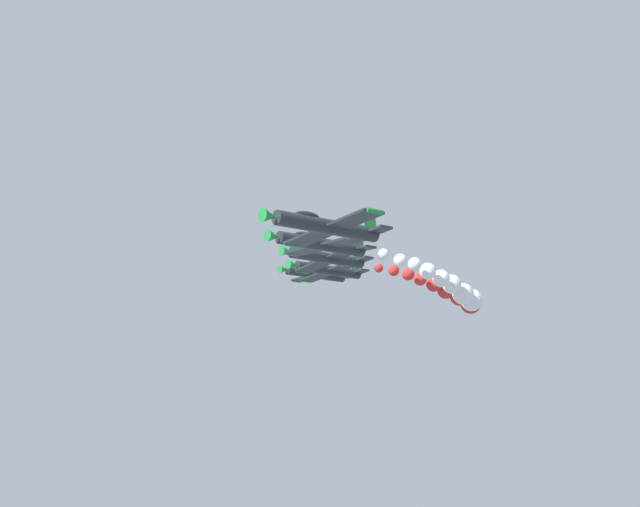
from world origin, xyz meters
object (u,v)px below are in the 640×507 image
airplane_left_inner (320,244)px  airplane_lead (325,226)px  airplane_left_outer (327,270)px  airplane_right_outer (314,274)px  airplane_right_inner (326,257)px

airplane_left_inner → airplane_lead: bearing=142.9°
airplane_left_outer → airplane_right_outer: bearing=-32.5°
airplane_right_inner → airplane_lead: bearing=141.0°
airplane_lead → airplane_left_inner: 14.60m
airplane_lead → airplane_left_inner: airplane_left_inner is taller
airplane_left_inner → airplane_right_outer: (34.68, -26.82, 5.35)m
airplane_lead → airplane_left_inner: bearing=-37.1°
airplane_lead → airplane_left_outer: (34.35, -28.00, 5.05)m
airplane_lead → airplane_right_outer: (46.24, -35.56, 7.11)m
airplane_lead → airplane_left_inner: size_ratio=1.00×
airplane_left_outer → airplane_left_inner: bearing=139.8°
airplane_right_outer → airplane_right_inner: bearing=143.9°
airplane_left_outer → airplane_right_outer: size_ratio=1.00×
airplane_right_inner → airplane_right_outer: (22.96, -16.73, 3.47)m
airplane_lead → airplane_right_outer: size_ratio=1.00×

